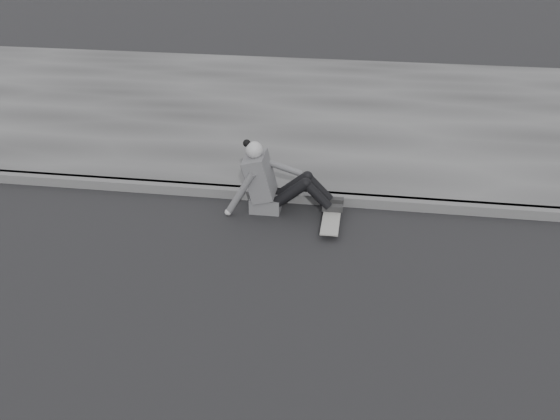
# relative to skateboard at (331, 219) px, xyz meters

# --- Properties ---
(ground) EXTENTS (80.00, 80.00, 0.00)m
(ground) POSITION_rel_skateboard_xyz_m (-0.58, -2.07, -0.07)
(ground) COLOR black
(ground) RESTS_ON ground
(curb) EXTENTS (24.00, 0.16, 0.12)m
(curb) POSITION_rel_skateboard_xyz_m (-0.58, 0.51, -0.01)
(curb) COLOR #4A4A4A
(curb) RESTS_ON ground
(sidewalk) EXTENTS (24.00, 6.00, 0.12)m
(sidewalk) POSITION_rel_skateboard_xyz_m (-0.58, 3.53, -0.01)
(sidewalk) COLOR #383838
(sidewalk) RESTS_ON ground
(skateboard) EXTENTS (0.20, 0.78, 0.09)m
(skateboard) POSITION_rel_skateboard_xyz_m (0.00, 0.00, 0.00)
(skateboard) COLOR gray
(skateboard) RESTS_ON ground
(seated_woman) EXTENTS (1.38, 0.46, 0.88)m
(seated_woman) POSITION_rel_skateboard_xyz_m (-0.73, 0.25, 0.29)
(seated_woman) COLOR #49494B
(seated_woman) RESTS_ON ground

